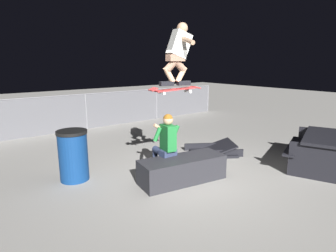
{
  "coord_description": "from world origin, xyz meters",
  "views": [
    {
      "loc": [
        -3.69,
        -3.95,
        2.28
      ],
      "look_at": [
        -0.42,
        0.26,
        1.08
      ],
      "focal_mm": 30.2,
      "sensor_mm": 36.0,
      "label": 1
    }
  ],
  "objects": [
    {
      "name": "ground_plane",
      "position": [
        0.0,
        0.0,
        0.0
      ],
      "size": [
        40.0,
        40.0,
        0.0
      ],
      "primitive_type": "plane",
      "color": "gray"
    },
    {
      "name": "ledge_box_main",
      "position": [
        -0.29,
        -0.02,
        0.24
      ],
      "size": [
        1.77,
        0.87,
        0.48
      ],
      "primitive_type": "cube",
      "rotation": [
        0.0,
        0.0,
        -0.16
      ],
      "color": "#28282D",
      "rests_on": "ground"
    },
    {
      "name": "person_sitting_on_ledge",
      "position": [
        -0.4,
        0.37,
        0.73
      ],
      "size": [
        0.6,
        0.78,
        1.32
      ],
      "color": "#2D3856",
      "rests_on": "ground"
    },
    {
      "name": "skateboard",
      "position": [
        -0.35,
        0.14,
        1.79
      ],
      "size": [
        1.04,
        0.38,
        0.13
      ],
      "color": "#B72D2D"
    },
    {
      "name": "skater_airborne",
      "position": [
        -0.3,
        0.13,
        2.48
      ],
      "size": [
        0.63,
        0.89,
        1.12
      ],
      "color": "black"
    },
    {
      "name": "kicker_ramp",
      "position": [
        1.45,
        0.81,
        0.06
      ],
      "size": [
        1.38,
        1.31,
        0.4
      ],
      "color": "black",
      "rests_on": "ground"
    },
    {
      "name": "picnic_table_back",
      "position": [
        2.57,
        -1.34,
        0.5
      ],
      "size": [
        2.07,
        1.87,
        0.75
      ],
      "color": "black",
      "rests_on": "ground"
    },
    {
      "name": "trash_bin",
      "position": [
        -1.93,
        1.35,
        0.51
      ],
      "size": [
        0.58,
        0.58,
        1.0
      ],
      "color": "navy",
      "rests_on": "ground"
    },
    {
      "name": "fence_back",
      "position": [
        0.0,
        5.44,
        0.66
      ],
      "size": [
        12.05,
        0.05,
        1.24
      ],
      "color": "slate",
      "rests_on": "ground"
    }
  ]
}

